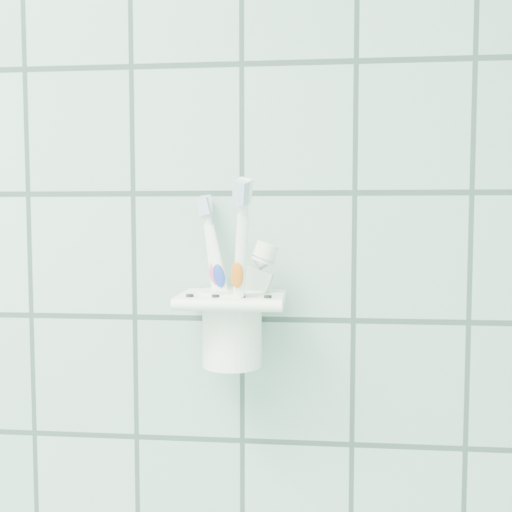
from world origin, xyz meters
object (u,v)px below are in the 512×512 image
Objects in this scene: holder_bracket at (233,300)px; toothbrush_orange at (235,266)px; cup at (232,324)px; toothbrush_blue at (225,274)px; toothbrush_pink at (238,276)px; toothpaste_tube at (227,288)px.

toothbrush_orange reaches higher than holder_bracket.
toothbrush_blue is at bearing -154.75° from cup.
toothbrush_pink is (0.01, -0.00, 0.03)m from holder_bracket.
toothpaste_tube is at bearing 156.05° from holder_bracket.
holder_bracket is 0.56× the size of toothbrush_orange.
toothbrush_orange is at bearing -28.10° from toothpaste_tube.
holder_bracket is at bearing 160.44° from toothbrush_pink.
cup is 0.04m from toothpaste_tube.
holder_bracket is 0.61× the size of toothbrush_blue.
toothbrush_pink is at bearing -12.07° from toothpaste_tube.
toothbrush_blue reaches higher than toothpaste_tube.
cup is 0.46× the size of toothbrush_blue.
toothpaste_tube is (-0.01, 0.00, 0.01)m from holder_bracket.
toothbrush_orange is at bearing -61.94° from cup.
toothbrush_orange reaches higher than toothbrush_pink.
toothpaste_tube reaches higher than holder_bracket.
holder_bracket is 0.02m from toothpaste_tube.
toothbrush_blue is (-0.01, -0.00, 0.05)m from cup.
holder_bracket is 1.35× the size of cup.
toothbrush_orange reaches higher than toothpaste_tube.
toothbrush_blue is 0.91× the size of toothbrush_orange.
cup is (-0.00, 0.00, -0.03)m from holder_bracket.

